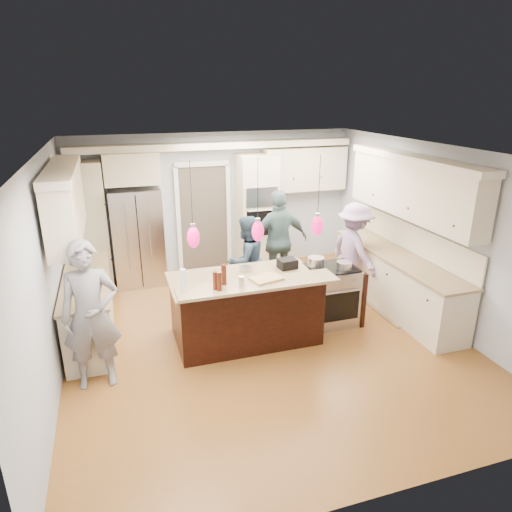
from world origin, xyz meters
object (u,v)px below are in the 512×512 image
Objects in this scene: refrigerator at (138,237)px; kitchen_island at (246,307)px; person_bar_end at (91,316)px; island_range at (331,295)px; person_far_left at (246,261)px.

refrigerator is 0.86× the size of kitchen_island.
refrigerator is 3.18m from person_bar_end.
person_bar_end is at bearing -170.20° from island_range.
person_far_left is at bearing -40.89° from refrigerator.
island_range is 0.61× the size of person_far_left.
island_range is (2.71, -2.49, -0.44)m from refrigerator.
kitchen_island is 2.28× the size of island_range.
person_bar_end is 2.92m from person_far_left.
kitchen_island is 1.13× the size of person_bar_end.
kitchen_island is at bearing 49.89° from person_far_left.
person_far_left reaches higher than island_range.
kitchen_island is at bearing 14.47° from person_bar_end.
island_range is at bearing -42.59° from refrigerator.
refrigerator is 2.19m from person_far_left.
person_far_left is at bearing 134.93° from island_range.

